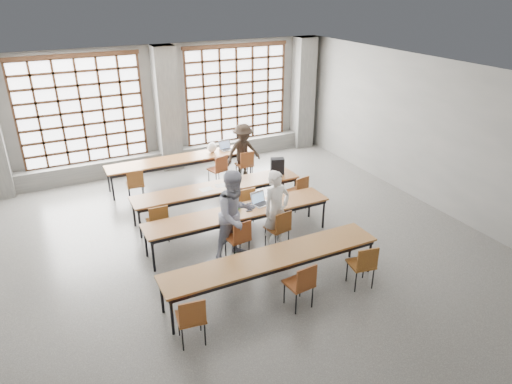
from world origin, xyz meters
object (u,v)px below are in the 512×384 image
(chair_back_right, at_px, (245,163))
(chair_near_mid, at_px, (302,282))
(desk_row_a, at_px, (182,160))
(backpack, at_px, (277,166))
(mouse, at_px, (280,201))
(phone, at_px, (249,211))
(desk_row_b, at_px, (218,189))
(student_male, at_px, (276,210))
(chair_mid_left, at_px, (158,220))
(chair_back_mid, at_px, (219,167))
(green_box, at_px, (235,208))
(plastic_bag, at_px, (212,147))
(red_pouch, at_px, (191,314))
(student_female, at_px, (236,215))
(chair_mid_right, at_px, (299,189))
(chair_near_left, at_px, (191,316))
(chair_mid_centre, at_px, (245,201))
(laptop_back, at_px, (226,147))
(chair_back_left, at_px, (135,182))
(chair_front_left, at_px, (239,236))
(chair_front_right, at_px, (280,226))
(student_back, at_px, (243,152))
(desk_row_c, at_px, (239,214))
(chair_near_right, at_px, (364,262))
(laptop_front, at_px, (260,201))
(desk_row_d, at_px, (273,259))

(chair_back_right, xyz_separation_m, chair_near_mid, (-1.47, -5.33, 0.00))
(desk_row_a, bearing_deg, backpack, -49.82)
(mouse, height_order, phone, mouse)
(desk_row_b, distance_m, student_male, 1.94)
(desk_row_b, relative_size, chair_mid_left, 4.55)
(chair_back_mid, xyz_separation_m, green_box, (-0.76, -2.81, 0.24))
(phone, xyz_separation_m, plastic_bag, (0.61, 3.66, 0.14))
(red_pouch, bearing_deg, desk_row_a, 73.21)
(chair_back_mid, height_order, student_female, student_female)
(chair_mid_right, relative_size, chair_near_left, 1.00)
(chair_mid_centre, relative_size, laptop_back, 2.22)
(chair_back_right, bearing_deg, chair_back_mid, 179.80)
(chair_mid_left, height_order, chair_mid_centre, same)
(chair_mid_left, distance_m, student_male, 2.48)
(chair_back_left, bearing_deg, desk_row_a, 24.06)
(chair_mid_right, height_order, red_pouch, chair_mid_right)
(chair_front_left, xyz_separation_m, green_box, (0.24, 0.71, 0.24))
(chair_back_mid, bearing_deg, chair_front_left, -105.90)
(green_box, bearing_deg, chair_front_right, -46.82)
(student_male, bearing_deg, chair_mid_left, 141.80)
(desk_row_a, bearing_deg, chair_near_mid, -88.73)
(chair_mid_left, relative_size, laptop_back, 2.22)
(chair_front_right, distance_m, green_box, 1.00)
(student_back, relative_size, backpack, 3.98)
(red_pouch, bearing_deg, chair_near_mid, -2.37)
(chair_mid_centre, distance_m, chair_front_left, 1.55)
(desk_row_c, height_order, laptop_back, laptop_back)
(desk_row_c, xyz_separation_m, plastic_bag, (0.79, 3.56, 0.21))
(chair_back_right, bearing_deg, chair_near_right, -92.02)
(laptop_back, bearing_deg, mouse, -94.45)
(laptop_front, height_order, backpack, backpack)
(desk_row_d, xyz_separation_m, plastic_bag, (0.98, 5.38, 0.21))
(chair_mid_centre, height_order, chair_front_right, same)
(laptop_front, bearing_deg, desk_row_a, 100.73)
(desk_row_c, bearing_deg, chair_mid_centre, 57.24)
(mouse, xyz_separation_m, red_pouch, (-2.83, -2.35, -0.25))
(chair_back_left, height_order, plastic_bag, plastic_bag)
(laptop_back, distance_m, phone, 3.87)
(student_female, relative_size, laptop_back, 4.69)
(desk_row_c, xyz_separation_m, laptop_back, (1.23, 3.62, 0.13))
(chair_near_right, bearing_deg, chair_front_right, 110.70)
(chair_mid_left, relative_size, chair_near_left, 1.00)
(mouse, height_order, plastic_bag, plastic_bag)
(student_back, bearing_deg, chair_back_mid, -177.26)
(laptop_back, bearing_deg, phone, -105.81)
(chair_front_left, distance_m, mouse, 1.40)
(chair_front_left, xyz_separation_m, chair_near_left, (-1.61, -1.82, 0.00))
(backpack, distance_m, red_pouch, 5.20)
(chair_back_right, xyz_separation_m, backpack, (0.18, -1.48, 0.39))
(chair_mid_centre, bearing_deg, red_pouch, -127.20)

